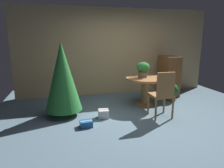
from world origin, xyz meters
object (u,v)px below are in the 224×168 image
object	(u,v)px
potted_plant	(171,91)
round_dining_table	(145,85)
holiday_tree	(62,77)
flower_vase	(143,69)
gift_box_cream	(103,114)
gift_box_blue	(86,124)
wooden_cabinet	(169,76)
wooden_chair_near	(163,93)

from	to	relation	value
potted_plant	round_dining_table	bearing A→B (deg)	-170.52
round_dining_table	holiday_tree	size ratio (longest dim) A/B	0.61
flower_vase	potted_plant	bearing A→B (deg)	5.24
gift_box_cream	potted_plant	world-z (taller)	potted_plant
round_dining_table	potted_plant	world-z (taller)	round_dining_table
flower_vase	gift_box_cream	size ratio (longest dim) A/B	1.65
gift_box_blue	flower_vase	bearing A→B (deg)	32.70
round_dining_table	flower_vase	world-z (taller)	flower_vase
gift_box_blue	round_dining_table	bearing A→B (deg)	30.29
flower_vase	gift_box_cream	bearing A→B (deg)	-150.78
holiday_tree	wooden_cabinet	xyz separation A→B (m)	(3.15, 0.95, -0.30)
wooden_cabinet	gift_box_blue	bearing A→B (deg)	-148.21
wooden_chair_near	potted_plant	xyz separation A→B (m)	(0.85, 1.06, -0.30)
wooden_cabinet	round_dining_table	bearing A→B (deg)	-145.99
gift_box_cream	gift_box_blue	distance (m)	0.57
gift_box_cream	wooden_cabinet	bearing A→B (deg)	29.83
holiday_tree	wooden_chair_near	bearing A→B (deg)	-18.55
gift_box_blue	potted_plant	xyz separation A→B (m)	(2.51, 1.12, 0.22)
flower_vase	holiday_tree	xyz separation A→B (m)	(-2.01, -0.28, -0.06)
gift_box_blue	potted_plant	size ratio (longest dim) A/B	0.50
holiday_tree	potted_plant	xyz separation A→B (m)	(2.92, 0.37, -0.61)
wooden_chair_near	round_dining_table	bearing A→B (deg)	90.00
gift_box_cream	wooden_cabinet	world-z (taller)	wooden_cabinet
gift_box_cream	potted_plant	xyz separation A→B (m)	(2.09, 0.74, 0.19)
wooden_cabinet	potted_plant	size ratio (longest dim) A/B	2.34
round_dining_table	flower_vase	bearing A→B (deg)	135.37
holiday_tree	wooden_cabinet	bearing A→B (deg)	16.81
gift_box_cream	gift_box_blue	bearing A→B (deg)	-138.97
holiday_tree	gift_box_blue	size ratio (longest dim) A/B	6.56
wooden_chair_near	potted_plant	world-z (taller)	wooden_chair_near
gift_box_cream	wooden_chair_near	bearing A→B (deg)	-14.47
round_dining_table	wooden_cabinet	xyz separation A→B (m)	(1.07, 0.72, 0.05)
gift_box_cream	flower_vase	bearing A→B (deg)	29.22
flower_vase	holiday_tree	size ratio (longest dim) A/B	0.24
flower_vase	holiday_tree	world-z (taller)	holiday_tree
gift_box_cream	potted_plant	size ratio (longest dim) A/B	0.47
round_dining_table	wooden_chair_near	bearing A→B (deg)	-90.00
round_dining_table	gift_box_cream	bearing A→B (deg)	-154.09
gift_box_cream	wooden_cabinet	size ratio (longest dim) A/B	0.20
holiday_tree	wooden_cabinet	distance (m)	3.30
flower_vase	potted_plant	distance (m)	1.13
wooden_chair_near	gift_box_blue	xyz separation A→B (m)	(-1.67, -0.05, -0.52)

